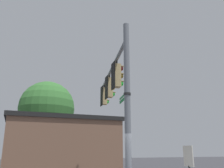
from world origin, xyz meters
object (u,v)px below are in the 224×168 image
object	(u,v)px
traffic_light_mid_outer	(105,96)
traffic_light_nearest_pole	(117,76)
street_name_sign	(124,97)
traffic_light_mid_inner	(110,88)
historical_marker	(189,166)

from	to	relation	value
traffic_light_mid_outer	traffic_light_nearest_pole	bearing A→B (deg)	-6.54
traffic_light_nearest_pole	street_name_sign	distance (m)	1.99
traffic_light_mid_inner	traffic_light_nearest_pole	bearing A→B (deg)	-6.54
traffic_light_nearest_pole	traffic_light_mid_inner	bearing A→B (deg)	173.46
traffic_light_mid_inner	traffic_light_mid_outer	distance (m)	2.14
street_name_sign	historical_marker	bearing A→B (deg)	94.03
traffic_light_mid_inner	historical_marker	size ratio (longest dim) A/B	0.62
traffic_light_mid_inner	traffic_light_mid_outer	world-z (taller)	same
traffic_light_nearest_pole	street_name_sign	size ratio (longest dim) A/B	0.92
traffic_light_nearest_pole	historical_marker	bearing A→B (deg)	60.78
traffic_light_mid_inner	street_name_sign	bearing A→B (deg)	-6.87
traffic_light_mid_outer	street_name_sign	distance (m)	5.94
traffic_light_mid_inner	historical_marker	bearing A→B (deg)	31.73
traffic_light_nearest_pole	traffic_light_mid_outer	xyz separation A→B (m)	(-4.24, 0.49, 0.00)
traffic_light_nearest_pole	traffic_light_mid_outer	world-z (taller)	same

